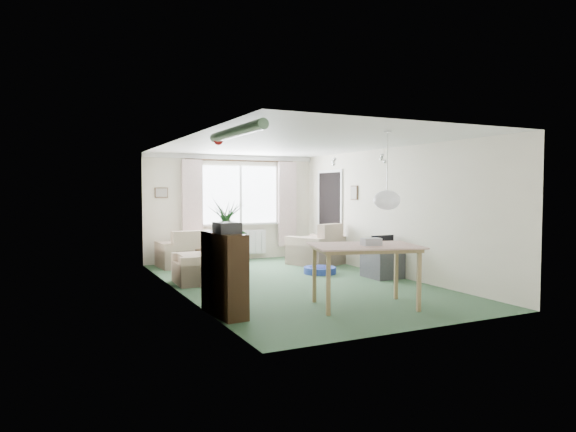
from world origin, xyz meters
name	(u,v)px	position (x,y,z in m)	size (l,w,h in m)	color
ground	(296,283)	(0.00, 0.00, 0.00)	(6.50, 6.50, 0.00)	#315237
window	(240,195)	(0.20, 3.23, 1.50)	(1.80, 0.03, 1.30)	white
curtain_rod	(241,161)	(0.20, 3.15, 2.27)	(2.60, 0.03, 0.03)	black
curtain_left	(192,205)	(-0.95, 3.13, 1.27)	(0.45, 0.08, 2.00)	beige
curtain_right	(287,204)	(1.35, 3.13, 1.27)	(0.45, 0.08, 2.00)	beige
radiator	(241,242)	(0.20, 3.19, 0.40)	(1.20, 0.10, 0.55)	white
doorway	(330,217)	(1.99, 2.20, 1.00)	(0.03, 0.95, 2.00)	black
pendant_lamp	(387,200)	(0.20, -2.30, 1.48)	(0.36, 0.36, 0.36)	white
tinsel_garland	(236,132)	(-1.92, -2.30, 2.28)	(1.60, 1.60, 0.12)	#196626
bauble_cluster_a	(334,159)	(1.30, 0.90, 2.22)	(0.20, 0.20, 0.20)	silver
bauble_cluster_b	(383,156)	(1.60, -0.30, 2.22)	(0.20, 0.20, 0.20)	silver
wall_picture_back	(161,193)	(-1.60, 3.23, 1.55)	(0.28, 0.03, 0.22)	brown
wall_picture_right	(354,193)	(1.98, 1.20, 1.55)	(0.03, 0.24, 0.30)	brown
sofa	(196,248)	(-0.99, 2.75, 0.39)	(1.54, 0.82, 0.77)	beige
armchair_corner	(316,244)	(1.43, 1.83, 0.45)	(1.00, 0.94, 0.89)	#B7AB8A
armchair_left	(199,262)	(-1.50, 0.75, 0.37)	(0.83, 0.78, 0.74)	#BCB38E
coffee_table	(212,257)	(-0.69, 2.53, 0.20)	(0.89, 0.49, 0.40)	black
photo_frame	(208,244)	(-0.79, 2.53, 0.48)	(0.12, 0.02, 0.16)	brown
bookshelf	(224,274)	(-1.84, -1.62, 0.53)	(0.29, 0.87, 1.07)	black
hifi_box	(227,228)	(-1.83, -1.70, 1.14)	(0.28, 0.35, 0.14)	#323237
houseplant	(226,253)	(-1.65, -1.15, 0.74)	(0.64, 0.64, 1.49)	#1C541F
dining_table	(365,277)	(0.06, -2.00, 0.42)	(1.34, 0.89, 0.84)	tan
gift_box	(371,242)	(0.12, -2.06, 0.90)	(0.25, 0.18, 0.12)	#B8BAC4
tv_cube	(382,262)	(1.70, -0.18, 0.28)	(0.57, 0.62, 0.57)	#3C3C41
pet_bed	(320,270)	(0.88, 0.71, 0.06)	(0.62, 0.62, 0.12)	#262094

